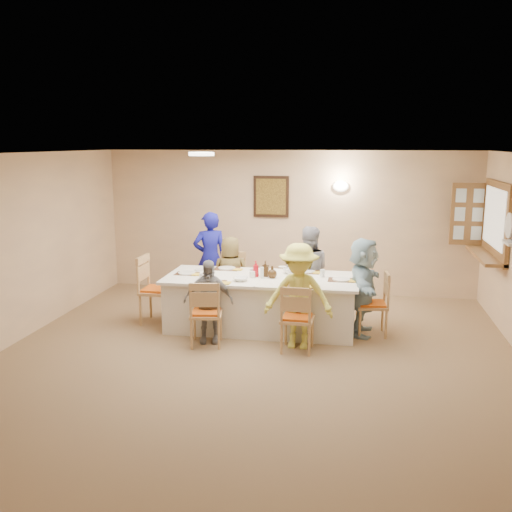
% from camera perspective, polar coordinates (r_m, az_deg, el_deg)
% --- Properties ---
extents(ground, '(7.00, 7.00, 0.00)m').
position_cam_1_polar(ground, '(7.01, -0.41, -10.74)').
color(ground, '#97794F').
extents(room_walls, '(7.00, 7.00, 7.00)m').
position_cam_1_polar(room_walls, '(6.59, -0.42, 1.55)').
color(room_walls, tan).
rests_on(room_walls, ground).
extents(wall_picture, '(0.62, 0.05, 0.72)m').
position_cam_1_polar(wall_picture, '(10.01, 1.52, 5.96)').
color(wall_picture, black).
rests_on(wall_picture, room_walls).
extents(wall_sconce, '(0.26, 0.09, 0.18)m').
position_cam_1_polar(wall_sconce, '(9.86, 8.46, 6.93)').
color(wall_sconce, white).
rests_on(wall_sconce, room_walls).
extents(ceiling_light, '(0.36, 0.36, 0.05)m').
position_cam_1_polar(ceiling_light, '(8.19, -5.48, 10.12)').
color(ceiling_light, white).
rests_on(ceiling_light, room_walls).
extents(serving_hatch, '(0.06, 1.50, 1.15)m').
position_cam_1_polar(serving_hatch, '(9.09, 22.91, 3.26)').
color(serving_hatch, olive).
rests_on(serving_hatch, room_walls).
extents(hatch_sill, '(0.30, 1.50, 0.05)m').
position_cam_1_polar(hatch_sill, '(9.14, 21.92, 0.04)').
color(hatch_sill, olive).
rests_on(hatch_sill, room_walls).
extents(shutter_door, '(0.55, 0.04, 1.00)m').
position_cam_1_polar(shutter_door, '(9.78, 20.46, 3.95)').
color(shutter_door, olive).
rests_on(shutter_door, room_walls).
extents(dining_table, '(2.72, 1.15, 0.76)m').
position_cam_1_polar(dining_table, '(8.17, 0.54, -4.69)').
color(dining_table, white).
rests_on(dining_table, ground).
extents(chair_back_left, '(0.49, 0.49, 0.93)m').
position_cam_1_polar(chair_back_left, '(9.02, -2.37, -2.62)').
color(chair_back_left, tan).
rests_on(chair_back_left, ground).
extents(chair_back_right, '(0.46, 0.46, 0.93)m').
position_cam_1_polar(chair_back_right, '(8.84, 5.25, -2.92)').
color(chair_back_right, tan).
rests_on(chair_back_right, ground).
extents(chair_front_left, '(0.49, 0.49, 0.89)m').
position_cam_1_polar(chair_front_left, '(7.53, -5.01, -5.62)').
color(chair_front_left, tan).
rests_on(chair_front_left, ground).
extents(chair_front_right, '(0.44, 0.44, 0.89)m').
position_cam_1_polar(chair_front_right, '(7.32, 4.16, -6.13)').
color(chair_front_right, tan).
rests_on(chair_front_right, ground).
extents(chair_left_end, '(0.49, 0.49, 1.01)m').
position_cam_1_polar(chair_left_end, '(8.52, -9.80, -3.31)').
color(chair_left_end, tan).
rests_on(chair_left_end, ground).
extents(chair_right_end, '(0.47, 0.47, 0.89)m').
position_cam_1_polar(chair_right_end, '(8.05, 11.52, -4.69)').
color(chair_right_end, tan).
rests_on(chair_right_end, ground).
extents(diner_back_left, '(0.72, 0.58, 1.21)m').
position_cam_1_polar(diner_back_left, '(8.87, -2.55, -1.90)').
color(diner_back_left, brown).
rests_on(diner_back_left, ground).
extents(diner_back_right, '(0.83, 0.72, 1.40)m').
position_cam_1_polar(diner_back_right, '(8.67, 5.21, -1.61)').
color(diner_back_right, '#8F8F9D').
rests_on(diner_back_right, ground).
extents(diner_front_left, '(0.74, 0.48, 1.13)m').
position_cam_1_polar(diner_front_left, '(7.60, -4.79, -4.53)').
color(diner_front_left, gray).
rests_on(diner_front_left, ground).
extents(diner_front_right, '(0.94, 0.60, 1.38)m').
position_cam_1_polar(diner_front_right, '(7.36, 4.29, -4.03)').
color(diner_front_right, '#EEEC5C').
rests_on(diner_front_right, ground).
extents(diner_right_end, '(1.31, 0.56, 1.36)m').
position_cam_1_polar(diner_right_end, '(7.99, 10.66, -3.03)').
color(diner_right_end, '#A9CBDA').
rests_on(diner_right_end, ground).
extents(caregiver, '(0.83, 0.78, 1.53)m').
position_cam_1_polar(caregiver, '(9.39, -4.61, -0.20)').
color(caregiver, '#161896').
rests_on(caregiver, ground).
extents(placemat_fl, '(0.34, 0.25, 0.01)m').
position_cam_1_polar(placemat_fl, '(7.80, -4.32, -2.60)').
color(placemat_fl, '#472B19').
rests_on(placemat_fl, dining_table).
extents(plate_fl, '(0.24, 0.24, 0.02)m').
position_cam_1_polar(plate_fl, '(7.79, -4.32, -2.53)').
color(plate_fl, white).
rests_on(plate_fl, dining_table).
extents(napkin_fl, '(0.15, 0.15, 0.01)m').
position_cam_1_polar(napkin_fl, '(7.70, -3.12, -2.70)').
color(napkin_fl, gold).
rests_on(napkin_fl, dining_table).
extents(placemat_fr, '(0.35, 0.26, 0.01)m').
position_cam_1_polar(placemat_fr, '(7.59, 4.50, -2.98)').
color(placemat_fr, '#472B19').
rests_on(placemat_fr, dining_table).
extents(plate_fr, '(0.23, 0.23, 0.01)m').
position_cam_1_polar(plate_fr, '(7.59, 4.50, -2.91)').
color(plate_fr, white).
rests_on(plate_fr, dining_table).
extents(napkin_fr, '(0.15, 0.15, 0.01)m').
position_cam_1_polar(napkin_fr, '(7.53, 5.82, -3.08)').
color(napkin_fr, gold).
rests_on(napkin_fr, dining_table).
extents(placemat_bl, '(0.37, 0.28, 0.01)m').
position_cam_1_polar(placemat_bl, '(8.59, -2.93, -1.28)').
color(placemat_bl, '#472B19').
rests_on(placemat_bl, dining_table).
extents(plate_bl, '(0.26, 0.26, 0.02)m').
position_cam_1_polar(plate_bl, '(8.59, -2.94, -1.21)').
color(plate_bl, white).
rests_on(plate_bl, dining_table).
extents(napkin_bl, '(0.13, 0.13, 0.01)m').
position_cam_1_polar(napkin_bl, '(8.50, -1.83, -1.35)').
color(napkin_bl, gold).
rests_on(napkin_bl, dining_table).
extents(placemat_br, '(0.38, 0.28, 0.01)m').
position_cam_1_polar(placemat_br, '(8.41, 5.06, -1.59)').
color(placemat_br, '#472B19').
rests_on(placemat_br, dining_table).
extents(plate_br, '(0.25, 0.25, 0.02)m').
position_cam_1_polar(plate_br, '(8.40, 5.07, -1.52)').
color(plate_br, white).
rests_on(plate_br, dining_table).
extents(napkin_br, '(0.15, 0.15, 0.01)m').
position_cam_1_polar(napkin_br, '(8.34, 6.27, -1.66)').
color(napkin_br, gold).
rests_on(napkin_br, dining_table).
extents(placemat_le, '(0.33, 0.24, 0.01)m').
position_cam_1_polar(placemat_le, '(8.32, -6.94, -1.76)').
color(placemat_le, '#472B19').
rests_on(placemat_le, dining_table).
extents(plate_le, '(0.25, 0.25, 0.02)m').
position_cam_1_polar(plate_le, '(8.32, -6.95, -1.69)').
color(plate_le, white).
rests_on(plate_le, dining_table).
extents(napkin_le, '(0.15, 0.15, 0.01)m').
position_cam_1_polar(napkin_le, '(8.22, -5.85, -1.84)').
color(napkin_le, gold).
rests_on(napkin_le, dining_table).
extents(placemat_re, '(0.36, 0.27, 0.01)m').
position_cam_1_polar(placemat_re, '(7.97, 8.52, -2.39)').
color(placemat_re, '#472B19').
rests_on(placemat_re, dining_table).
extents(plate_re, '(0.25, 0.25, 0.02)m').
position_cam_1_polar(plate_re, '(7.97, 8.52, -2.32)').
color(plate_re, white).
rests_on(plate_re, dining_table).
extents(napkin_re, '(0.15, 0.15, 0.01)m').
position_cam_1_polar(napkin_re, '(7.92, 9.82, -2.47)').
color(napkin_re, gold).
rests_on(napkin_re, dining_table).
extents(teacup_a, '(0.11, 0.11, 0.08)m').
position_cam_1_polar(teacup_a, '(7.96, -5.34, -2.04)').
color(teacup_a, white).
rests_on(teacup_a, dining_table).
extents(teacup_b, '(0.11, 0.11, 0.08)m').
position_cam_1_polar(teacup_b, '(8.49, 3.93, -1.17)').
color(teacup_b, white).
rests_on(teacup_b, dining_table).
extents(bowl_a, '(0.25, 0.25, 0.05)m').
position_cam_1_polar(bowl_a, '(7.84, -1.55, -2.32)').
color(bowl_a, white).
rests_on(bowl_a, dining_table).
extents(bowl_b, '(0.26, 0.26, 0.07)m').
position_cam_1_polar(bowl_b, '(8.29, 3.45, -1.52)').
color(bowl_b, white).
rests_on(bowl_b, dining_table).
extents(condiment_ketchup, '(0.16, 0.16, 0.23)m').
position_cam_1_polar(condiment_ketchup, '(8.06, -0.02, -1.29)').
color(condiment_ketchup, red).
rests_on(condiment_ketchup, dining_table).
extents(condiment_brown, '(0.11, 0.11, 0.22)m').
position_cam_1_polar(condiment_brown, '(8.10, 0.93, -1.26)').
color(condiment_brown, '#39240F').
rests_on(condiment_brown, dining_table).
extents(condiment_malt, '(0.17, 0.17, 0.17)m').
position_cam_1_polar(condiment_malt, '(8.00, 1.64, -1.61)').
color(condiment_malt, '#39240F').
rests_on(condiment_malt, dining_table).
extents(drinking_glass, '(0.06, 0.06, 0.10)m').
position_cam_1_polar(drinking_glass, '(8.13, -0.43, -1.59)').
color(drinking_glass, silver).
rests_on(drinking_glass, dining_table).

